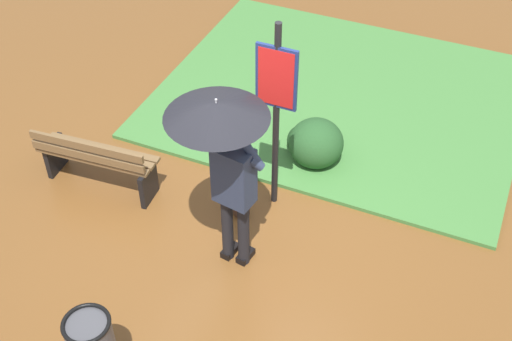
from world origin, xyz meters
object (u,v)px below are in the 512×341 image
at_px(person_with_umbrella, 224,144).
at_px(park_bench, 96,160).
at_px(info_sign_post, 276,98).
at_px(handbag, 236,203).

relative_size(person_with_umbrella, park_bench, 1.45).
relative_size(info_sign_post, handbag, 6.22).
bearing_deg(person_with_umbrella, park_bench, -12.03).
height_order(info_sign_post, park_bench, info_sign_post).
xyz_separation_m(info_sign_post, park_bench, (1.96, 0.58, -1.04)).
distance_m(handbag, park_bench, 1.68).
bearing_deg(person_with_umbrella, info_sign_post, -96.45).
bearing_deg(handbag, person_with_umbrella, 108.24).
bearing_deg(person_with_umbrella, handbag, -71.76).
bearing_deg(handbag, info_sign_post, -135.06).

